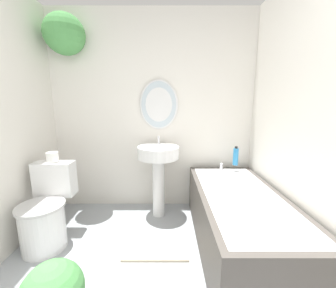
{
  "coord_description": "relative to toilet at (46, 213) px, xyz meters",
  "views": [
    {
      "loc": [
        0.18,
        -0.23,
        1.32
      ],
      "look_at": [
        0.19,
        1.44,
        0.99
      ],
      "focal_mm": 22.0,
      "sensor_mm": 36.0,
      "label": 1
    }
  ],
  "objects": [
    {
      "name": "bath_mat",
      "position": [
        1.03,
        -0.09,
        -0.3
      ],
      "size": [
        0.58,
        0.33,
        0.02
      ],
      "color": "#B7A88E",
      "rests_on": "ground_plane"
    },
    {
      "name": "wall_right",
      "position": [
        2.21,
        -0.37,
        0.89
      ],
      "size": [
        0.06,
        2.44,
        2.4
      ],
      "color": "silver",
      "rests_on": "ground_plane"
    },
    {
      "name": "pedestal_sink",
      "position": [
        1.03,
        0.51,
        0.33
      ],
      "size": [
        0.47,
        0.47,
        0.94
      ],
      "color": "white",
      "rests_on": "ground_plane"
    },
    {
      "name": "bathtub",
      "position": [
        1.79,
        -0.04,
        -0.03
      ],
      "size": [
        0.73,
        1.57,
        0.61
      ],
      "color": "#4C4742",
      "rests_on": "ground_plane"
    },
    {
      "name": "toilet",
      "position": [
        0.0,
        0.0,
        0.0
      ],
      "size": [
        0.4,
        0.55,
        0.75
      ],
      "color": "white",
      "rests_on": "ground_plane"
    },
    {
      "name": "shampoo_bottle",
      "position": [
        1.94,
        0.58,
        0.4
      ],
      "size": [
        0.06,
        0.06,
        0.22
      ],
      "color": "#2D84C6",
      "rests_on": "bathtub"
    },
    {
      "name": "wall_back",
      "position": [
        0.78,
        0.79,
        1.05
      ],
      "size": [
        2.56,
        0.44,
        2.4
      ],
      "color": "silver",
      "rests_on": "ground_plane"
    },
    {
      "name": "toilet_paper_roll",
      "position": [
        0.0,
        0.2,
        0.49
      ],
      "size": [
        0.11,
        0.11,
        0.1
      ],
      "color": "white",
      "rests_on": "toilet"
    }
  ]
}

